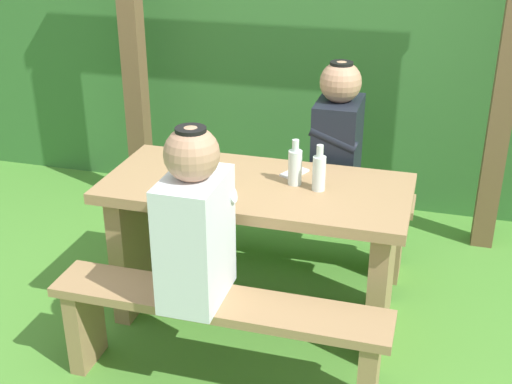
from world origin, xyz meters
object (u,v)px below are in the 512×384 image
bench_far (284,209)px  bottle_left (319,172)px  person_black_coat (338,136)px  bottle_right (295,166)px  picnic_table (256,227)px  person_white_shirt (195,222)px  bench_near (218,325)px  drinking_glass (226,181)px  cell_phone (295,173)px

bench_far → bottle_left: (0.29, -0.55, 0.48)m
bench_far → person_black_coat: bearing=-0.7°
bench_far → bottle_right: bottle_right is taller
person_black_coat → picnic_table: bearing=-116.6°
bench_far → bottle_right: (0.17, -0.51, 0.48)m
person_white_shirt → person_black_coat: (0.36, 1.11, 0.00)m
bench_near → drinking_glass: (-0.11, 0.46, 0.44)m
person_white_shirt → bottle_left: (0.37, 0.56, 0.03)m
drinking_glass → bottle_left: bearing=15.4°
person_white_shirt → bench_near: bearing=-2.2°
bench_far → cell_phone: size_ratio=10.00×
picnic_table → bottle_right: bearing=14.2°
bottle_right → cell_phone: bottle_right is taller
bench_far → drinking_glass: bearing=-99.5°
bench_far → person_white_shirt: 1.21m
person_black_coat → bottle_left: person_black_coat is taller
bottle_left → bottle_right: same height
bench_near → drinking_glass: 0.64m
picnic_table → bottle_left: bearing=1.9°
bottle_left → person_white_shirt: bearing=-123.4°
bottle_left → cell_phone: (-0.14, 0.15, -0.08)m
person_white_shirt → bottle_right: bearing=66.8°
bottle_left → bench_near: bearing=-116.8°
drinking_glass → bottle_left: size_ratio=0.40×
person_black_coat → person_white_shirt: bearing=-108.1°
person_black_coat → bottle_left: (0.01, -0.54, 0.03)m
person_black_coat → drinking_glass: bearing=-120.7°
bench_near → cell_phone: 0.83m
picnic_table → person_black_coat: bearing=63.4°
bottle_left → bottle_right: bearing=163.9°
bottle_right → bench_near: bearing=-105.8°
drinking_glass → person_white_shirt: bearing=-86.8°
bench_near → bottle_left: (0.29, 0.57, 0.48)m
bottle_left → cell_phone: bottle_left is taller
picnic_table → drinking_glass: drinking_glass is taller
picnic_table → person_white_shirt: bearing=-98.7°
bottle_right → person_black_coat: bearing=78.1°
person_white_shirt → bottle_left: person_white_shirt is taller
person_black_coat → bottle_right: (-0.11, -0.51, 0.03)m
person_white_shirt → person_black_coat: same height
bench_near → drinking_glass: drinking_glass is taller
cell_phone → person_black_coat: bearing=97.1°
picnic_table → bench_far: (0.00, 0.56, -0.17)m
picnic_table → drinking_glass: bearing=-137.9°
bottle_right → picnic_table: bearing=-165.8°
picnic_table → bottle_right: size_ratio=6.56×
bench_far → drinking_glass: (-0.11, -0.66, 0.44)m
person_white_shirt → cell_phone: size_ratio=5.14×
bench_near → bench_far: same height
cell_phone → bench_near: bearing=-75.6°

